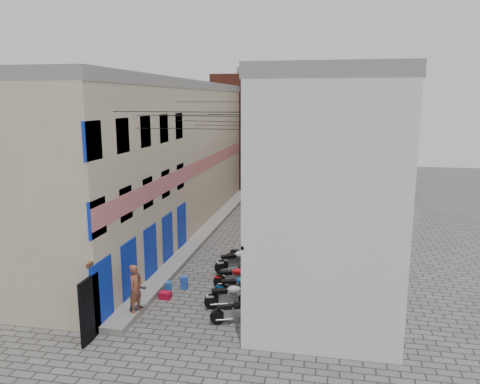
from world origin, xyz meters
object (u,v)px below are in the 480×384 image
Objects in this scene: motorcycle_e at (251,270)px; red_crate at (165,295)px; person_b at (138,291)px; water_jug_far at (184,283)px; motorcycle_f at (236,259)px; person_a at (136,288)px; water_jug_near at (168,287)px; motorcycle_d at (233,276)px; motorcycle_g at (243,255)px; motorcycle_a at (233,310)px; motorcycle_b at (229,295)px; motorcycle_c at (238,285)px.

motorcycle_e is 4.01m from red_crate.
person_b reaches higher than water_jug_far.
motorcycle_f is at bearing 14.58° from person_b.
person_a reaches higher than water_jug_near.
motorcycle_g is (-0.11, 2.74, 0.00)m from motorcycle_d.
water_jug_far is at bearing -90.95° from motorcycle_d.
motorcycle_a is at bearing -25.80° from red_crate.
motorcycle_c is at bearing 155.66° from motorcycle_b.
red_crate is at bearing 26.44° from person_b.
person_b is 3.13× the size of red_crate.
person_b is at bearing 11.55° from person_a.
motorcycle_c reaches higher than motorcycle_e.
motorcycle_c is at bearing -21.19° from motorcycle_f.
person_b is 2.33m from water_jug_near.
person_a is 3.76× the size of water_jug_near.
motorcycle_g is at bearing 167.89° from motorcycle_a.
motorcycle_a is 6.02m from motorcycle_g.
water_jug_near is (-2.79, 0.94, -0.32)m from motorcycle_b.
motorcycle_c is 3.58× the size of water_jug_far.
water_jug_near is at bearing -26.65° from motorcycle_g.
motorcycle_c is 1.07× the size of motorcycle_d.
motorcycle_d is 3.34× the size of water_jug_far.
motorcycle_b is 2.93m from motorcycle_e.
motorcycle_g is at bearing 17.40° from person_b.
water_jug_far is (-1.79, -2.34, -0.35)m from motorcycle_f.
water_jug_far is (0.51, 0.57, 0.03)m from water_jug_near.
person_a reaches higher than motorcycle_g.
motorcycle_a is at bearing -22.63° from motorcycle_e.
red_crate is (0.46, 1.77, -1.00)m from person_a.
motorcycle_f is (-0.91, 5.01, 0.12)m from motorcycle_a.
water_jug_far is 1.23m from red_crate.
person_b is 2.98m from water_jug_far.
water_jug_near is 0.58m from red_crate.
motorcycle_b is 4.03× the size of water_jug_near.
water_jug_near is at bearing -131.43° from water_jug_far.
motorcycle_f is at bearing 57.46° from red_crate.
motorcycle_a is at bearing -4.82° from motorcycle_d.
motorcycle_a is 3.63m from person_b.
motorcycle_f is at bearing -161.34° from motorcycle_e.
motorcycle_b reaches higher than motorcycle_a.
motorcycle_e is at bearing 39.45° from red_crate.
motorcycle_f is at bearing -15.50° from person_a.
water_jug_near is (0.39, 2.34, -0.90)m from person_a.
person_b reaches higher than motorcycle_e.
water_jug_far is (-2.03, -0.57, -0.24)m from motorcycle_d.
motorcycle_c is 4.03m from person_b.
water_jug_far is (0.90, 2.92, -0.88)m from person_a.
motorcycle_c is 2.91m from motorcycle_f.
motorcycle_b is 0.90× the size of motorcycle_f.
water_jug_far is at bearing -5.53° from person_a.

